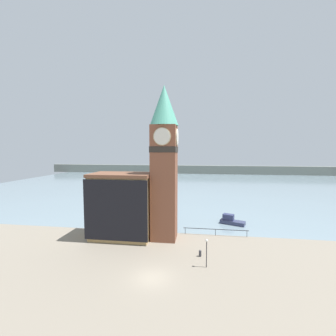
{
  "coord_description": "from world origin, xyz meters",
  "views": [
    {
      "loc": [
        5.09,
        -23.42,
        14.11
      ],
      "look_at": [
        0.62,
        8.51,
        11.58
      ],
      "focal_mm": 24.0,
      "sensor_mm": 36.0,
      "label": 1
    }
  ],
  "objects_px": {
    "clock_tower": "(164,159)",
    "mooring_bollard_near": "(200,253)",
    "pier_building": "(122,206)",
    "lamp_post": "(207,247)",
    "boat_near": "(231,221)"
  },
  "relations": [
    {
      "from": "pier_building",
      "to": "lamp_post",
      "type": "distance_m",
      "value": 15.58
    },
    {
      "from": "mooring_bollard_near",
      "to": "lamp_post",
      "type": "xyz_separation_m",
      "value": [
        0.74,
        -2.72,
        2.01
      ]
    },
    {
      "from": "clock_tower",
      "to": "mooring_bollard_near",
      "type": "relative_size",
      "value": 27.95
    },
    {
      "from": "pier_building",
      "to": "mooring_bollard_near",
      "type": "bearing_deg",
      "value": -21.26
    },
    {
      "from": "clock_tower",
      "to": "boat_near",
      "type": "xyz_separation_m",
      "value": [
        11.65,
        8.69,
        -12.17
      ]
    },
    {
      "from": "clock_tower",
      "to": "mooring_bollard_near",
      "type": "distance_m",
      "value": 14.69
    },
    {
      "from": "mooring_bollard_near",
      "to": "lamp_post",
      "type": "bearing_deg",
      "value": -74.83
    },
    {
      "from": "pier_building",
      "to": "mooring_bollard_near",
      "type": "xyz_separation_m",
      "value": [
        12.57,
        -4.89,
        -4.8
      ]
    },
    {
      "from": "pier_building",
      "to": "boat_near",
      "type": "bearing_deg",
      "value": 26.72
    },
    {
      "from": "boat_near",
      "to": "lamp_post",
      "type": "distance_m",
      "value": 17.81
    },
    {
      "from": "boat_near",
      "to": "mooring_bollard_near",
      "type": "xyz_separation_m",
      "value": [
        -5.95,
        -14.21,
        -0.19
      ]
    },
    {
      "from": "boat_near",
      "to": "lamp_post",
      "type": "height_order",
      "value": "lamp_post"
    },
    {
      "from": "pier_building",
      "to": "clock_tower",
      "type": "bearing_deg",
      "value": 5.26
    },
    {
      "from": "clock_tower",
      "to": "pier_building",
      "type": "relative_size",
      "value": 2.3
    },
    {
      "from": "clock_tower",
      "to": "lamp_post",
      "type": "height_order",
      "value": "clock_tower"
    }
  ]
}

